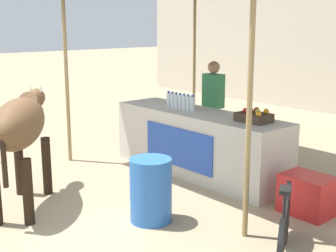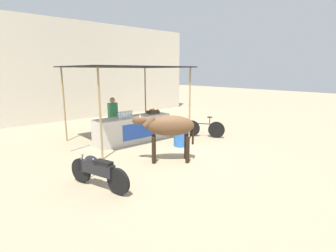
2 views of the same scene
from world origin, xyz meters
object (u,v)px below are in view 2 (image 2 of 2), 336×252
stall_counter (133,129)px  cooler_box (173,128)px  cow (168,127)px  motorcycle_parked (98,170)px  fruit_crate (153,112)px  vendor_behind_counter (113,118)px  bicycle_leaning (204,129)px  water_barrel (181,136)px

stall_counter → cooler_box: (1.99, -0.10, -0.24)m
cow → motorcycle_parked: 2.52m
fruit_crate → cow: size_ratio=0.27×
fruit_crate → vendor_behind_counter: vendor_behind_counter is taller
motorcycle_parked → bicycle_leaning: (5.43, 1.53, -0.08)m
fruit_crate → vendor_behind_counter: 1.59m
fruit_crate → bicycle_leaning: (1.52, -1.40, -0.68)m
fruit_crate → cooler_box: 1.27m
stall_counter → fruit_crate: 1.15m
motorcycle_parked → bicycle_leaning: motorcycle_parked is taller
cooler_box → motorcycle_parked: bearing=-150.3°
vendor_behind_counter → bicycle_leaning: 3.65m
cooler_box → water_barrel: water_barrel is taller
vendor_behind_counter → cow: 3.32m
water_barrel → fruit_crate: bearing=86.6°
stall_counter → cow: cow is taller
cow → bicycle_leaning: (3.01, 1.21, -0.68)m
cooler_box → motorcycle_parked: size_ratio=0.34×
water_barrel → motorcycle_parked: (-3.81, -1.23, 0.05)m
fruit_crate → cow: (-1.49, -2.61, -0.00)m
cow → vendor_behind_counter: bearing=88.8°
fruit_crate → cow: 3.01m
vendor_behind_counter → water_barrel: (1.32, -2.40, -0.47)m
cooler_box → bicycle_leaning: bicycle_leaning is taller
fruit_crate → vendor_behind_counter: (-1.42, 0.70, -0.18)m
cooler_box → bicycle_leaning: 1.37m
stall_counter → motorcycle_parked: size_ratio=1.71×
stall_counter → cooler_box: stall_counter is taller
stall_counter → bicycle_leaning: (2.53, -1.35, -0.13)m
stall_counter → motorcycle_parked: 4.09m
cow → water_barrel: bearing=33.2°
water_barrel → cow: cow is taller
stall_counter → bicycle_leaning: bearing=-28.1°
vendor_behind_counter → water_barrel: 2.78m
cooler_box → motorcycle_parked: (-4.89, -2.78, 0.19)m
fruit_crate → vendor_behind_counter: bearing=153.8°
vendor_behind_counter → water_barrel: size_ratio=2.20×
motorcycle_parked → fruit_crate: bearing=36.9°
water_barrel → vendor_behind_counter: bearing=118.8°
water_barrel → cow: size_ratio=0.46×
cow → fruit_crate: bearing=60.3°
stall_counter → cooler_box: bearing=-2.8°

